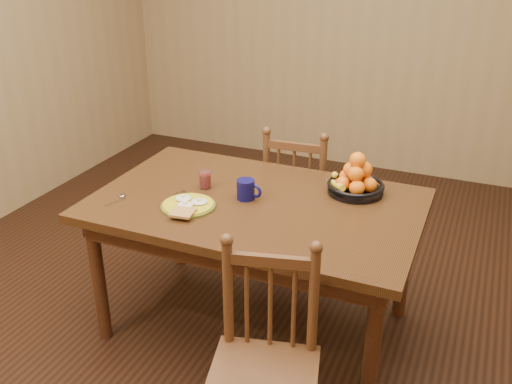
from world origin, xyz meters
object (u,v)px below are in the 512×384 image
at_px(chair_near, 265,367).
at_px(dining_table, 256,216).
at_px(chair_far, 299,199).
at_px(fruit_bowl, 356,181).
at_px(coffee_mug, 247,189).
at_px(breakfast_plate, 188,205).

bearing_deg(chair_near, dining_table, 101.62).
xyz_separation_m(chair_far, chair_near, (0.37, -1.46, -0.00)).
distance_m(dining_table, chair_far, 0.75).
distance_m(chair_near, fruit_bowl, 1.10).
relative_size(dining_table, coffee_mug, 11.95).
xyz_separation_m(dining_table, breakfast_plate, (-0.27, -0.19, 0.10)).
xyz_separation_m(chair_far, fruit_bowl, (0.44, -0.43, 0.37)).
bearing_deg(fruit_bowl, chair_far, 135.65).
bearing_deg(coffee_mug, chair_near, -61.61).
bearing_deg(dining_table, fruit_bowl, 34.16).
height_order(chair_far, chair_near, chair_far).
bearing_deg(chair_far, dining_table, 87.03).
bearing_deg(fruit_bowl, breakfast_plate, -145.48).
height_order(chair_near, coffee_mug, chair_near).
bearing_deg(fruit_bowl, coffee_mug, -149.63).
bearing_deg(dining_table, chair_near, -64.66).
bearing_deg(chair_far, fruit_bowl, 131.40).
relative_size(chair_far, coffee_mug, 6.82).
bearing_deg(fruit_bowl, dining_table, -145.84).
distance_m(dining_table, fruit_bowl, 0.53).
bearing_deg(coffee_mug, fruit_bowl, 30.37).
height_order(chair_far, breakfast_plate, chair_far).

